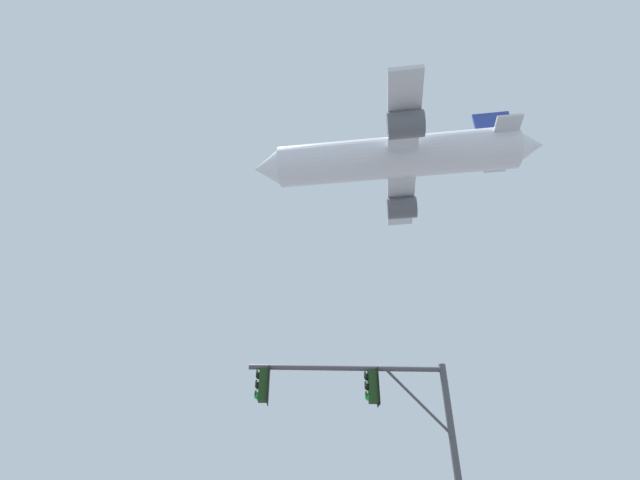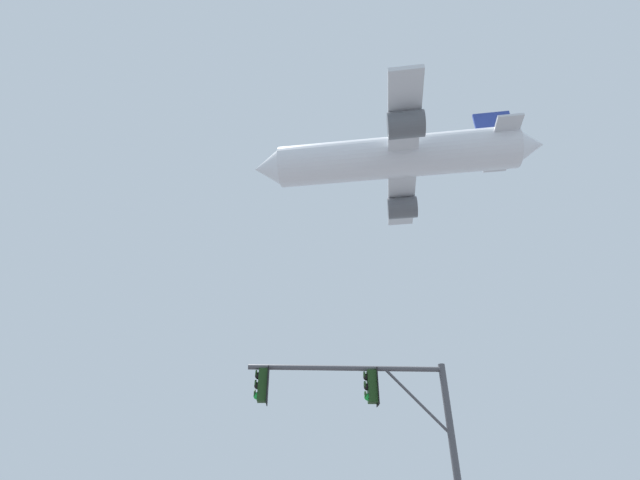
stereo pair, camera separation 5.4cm
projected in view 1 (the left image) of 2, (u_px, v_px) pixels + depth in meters
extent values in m
cylinder|color=#4C4C51|center=(457.00, 469.00, 11.93)|extent=(0.20, 0.20, 5.55)
cylinder|color=#4C4C51|center=(347.00, 368.00, 13.19)|extent=(5.71, 0.30, 0.15)
cylinder|color=#4C4C51|center=(417.00, 401.00, 12.80)|extent=(1.77, 0.13, 1.85)
cube|color=#193814|center=(264.00, 385.00, 12.81)|extent=(0.27, 0.33, 0.90)
cylinder|color=#193814|center=(265.00, 368.00, 13.08)|extent=(0.05, 0.05, 0.12)
cube|color=black|center=(268.00, 385.00, 12.82)|extent=(0.04, 0.46, 1.04)
sphere|color=black|center=(259.00, 376.00, 12.95)|extent=(0.20, 0.20, 0.20)
cylinder|color=#193814|center=(257.00, 374.00, 12.98)|extent=(0.05, 0.21, 0.21)
sphere|color=black|center=(258.00, 386.00, 12.80)|extent=(0.20, 0.20, 0.20)
cylinder|color=#193814|center=(256.00, 384.00, 12.83)|extent=(0.05, 0.21, 0.21)
sphere|color=green|center=(258.00, 396.00, 12.66)|extent=(0.20, 0.20, 0.20)
cylinder|color=#193814|center=(256.00, 394.00, 12.69)|extent=(0.05, 0.21, 0.21)
cube|color=#193814|center=(373.00, 387.00, 12.95)|extent=(0.27, 0.33, 0.90)
cylinder|color=#193814|center=(372.00, 369.00, 13.21)|extent=(0.05, 0.05, 0.12)
cube|color=black|center=(378.00, 387.00, 12.95)|extent=(0.04, 0.46, 1.04)
sphere|color=black|center=(367.00, 377.00, 13.08)|extent=(0.20, 0.20, 0.20)
cylinder|color=#193814|center=(365.00, 375.00, 13.11)|extent=(0.05, 0.21, 0.21)
sphere|color=black|center=(368.00, 387.00, 12.93)|extent=(0.20, 0.20, 0.20)
cylinder|color=#193814|center=(366.00, 385.00, 12.96)|extent=(0.05, 0.21, 0.21)
sphere|color=green|center=(368.00, 397.00, 12.79)|extent=(0.20, 0.20, 0.20)
cylinder|color=#193814|center=(366.00, 395.00, 12.82)|extent=(0.05, 0.21, 0.21)
cylinder|color=white|center=(395.00, 157.00, 47.49)|extent=(25.06, 8.05, 4.39)
cone|color=white|center=(268.00, 168.00, 48.98)|extent=(3.61, 4.57, 4.17)
cone|color=white|center=(529.00, 146.00, 46.01)|extent=(3.27, 4.10, 3.73)
cube|color=silver|center=(402.00, 162.00, 47.07)|extent=(6.49, 23.49, 0.49)
cylinder|color=#595B60|center=(406.00, 125.00, 40.87)|extent=(3.62, 2.93, 2.47)
cylinder|color=#595B60|center=(402.00, 208.00, 51.89)|extent=(3.62, 2.93, 2.47)
cube|color=navy|center=(495.00, 131.00, 47.62)|extent=(3.84, 0.90, 5.21)
cube|color=silver|center=(502.00, 145.00, 46.51)|extent=(3.68, 8.50, 0.27)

